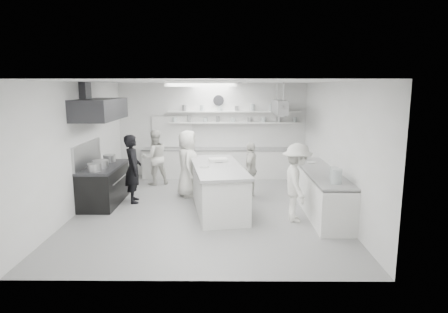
{
  "coord_description": "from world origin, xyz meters",
  "views": [
    {
      "loc": [
        0.46,
        -8.86,
        2.9
      ],
      "look_at": [
        0.4,
        0.6,
        1.16
      ],
      "focal_mm": 30.79,
      "sensor_mm": 36.0,
      "label": 1
    }
  ],
  "objects_px": {
    "prep_island": "(218,188)",
    "cook_back": "(155,157)",
    "right_counter": "(320,192)",
    "stove": "(104,186)",
    "cook_stove": "(133,169)",
    "back_counter": "(222,163)"
  },
  "relations": [
    {
      "from": "prep_island",
      "to": "cook_stove",
      "type": "bearing_deg",
      "value": 156.15
    },
    {
      "from": "prep_island",
      "to": "stove",
      "type": "bearing_deg",
      "value": 161.84
    },
    {
      "from": "prep_island",
      "to": "right_counter",
      "type": "bearing_deg",
      "value": -13.64
    },
    {
      "from": "right_counter",
      "to": "cook_stove",
      "type": "distance_m",
      "value": 4.61
    },
    {
      "from": "prep_island",
      "to": "cook_back",
      "type": "bearing_deg",
      "value": 119.85
    },
    {
      "from": "stove",
      "to": "back_counter",
      "type": "xyz_separation_m",
      "value": [
        2.9,
        2.8,
        0.01
      ]
    },
    {
      "from": "back_counter",
      "to": "right_counter",
      "type": "height_order",
      "value": "right_counter"
    },
    {
      "from": "right_counter",
      "to": "prep_island",
      "type": "relative_size",
      "value": 1.2
    },
    {
      "from": "stove",
      "to": "cook_stove",
      "type": "distance_m",
      "value": 0.83
    },
    {
      "from": "stove",
      "to": "cook_stove",
      "type": "height_order",
      "value": "cook_stove"
    },
    {
      "from": "right_counter",
      "to": "stove",
      "type": "bearing_deg",
      "value": 173.48
    },
    {
      "from": "stove",
      "to": "prep_island",
      "type": "height_order",
      "value": "prep_island"
    },
    {
      "from": "stove",
      "to": "prep_island",
      "type": "xyz_separation_m",
      "value": [
        2.85,
        -0.43,
        0.06
      ]
    },
    {
      "from": "right_counter",
      "to": "cook_back",
      "type": "relative_size",
      "value": 2.02
    },
    {
      "from": "back_counter",
      "to": "prep_island",
      "type": "height_order",
      "value": "prep_island"
    },
    {
      "from": "back_counter",
      "to": "cook_back",
      "type": "bearing_deg",
      "value": -155.89
    },
    {
      "from": "right_counter",
      "to": "cook_back",
      "type": "xyz_separation_m",
      "value": [
        -4.33,
        2.52,
        0.35
      ]
    },
    {
      "from": "back_counter",
      "to": "prep_island",
      "type": "xyz_separation_m",
      "value": [
        -0.05,
        -3.23,
        0.05
      ]
    },
    {
      "from": "stove",
      "to": "cook_stove",
      "type": "xyz_separation_m",
      "value": [
        0.71,
        0.11,
        0.41
      ]
    },
    {
      "from": "stove",
      "to": "right_counter",
      "type": "distance_m",
      "value": 5.28
    },
    {
      "from": "right_counter",
      "to": "cook_back",
      "type": "height_order",
      "value": "cook_back"
    },
    {
      "from": "right_counter",
      "to": "cook_back",
      "type": "distance_m",
      "value": 5.02
    }
  ]
}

